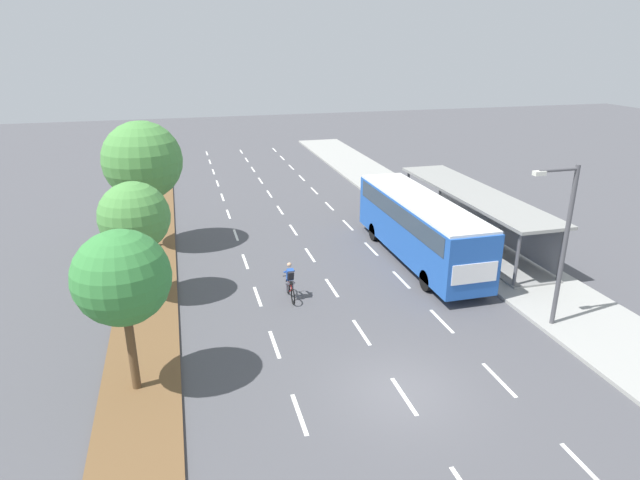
# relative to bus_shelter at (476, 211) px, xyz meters

# --- Properties ---
(ground_plane) EXTENTS (140.00, 140.00, 0.00)m
(ground_plane) POSITION_rel_bus_shelter_xyz_m (-9.53, -11.97, -1.87)
(ground_plane) COLOR #4C4C51
(median_strip) EXTENTS (2.60, 52.00, 0.12)m
(median_strip) POSITION_rel_bus_shelter_xyz_m (-17.83, 8.03, -1.81)
(median_strip) COLOR brown
(median_strip) RESTS_ON ground
(sidewalk_right) EXTENTS (4.50, 52.00, 0.15)m
(sidewalk_right) POSITION_rel_bus_shelter_xyz_m (-0.28, 8.03, -1.79)
(sidewalk_right) COLOR #9E9E99
(sidewalk_right) RESTS_ON ground
(lane_divider_left) EXTENTS (0.14, 48.61, 0.01)m
(lane_divider_left) POSITION_rel_bus_shelter_xyz_m (-13.03, 6.84, -1.86)
(lane_divider_left) COLOR white
(lane_divider_left) RESTS_ON ground
(lane_divider_center) EXTENTS (0.14, 48.61, 0.01)m
(lane_divider_center) POSITION_rel_bus_shelter_xyz_m (-9.53, 6.84, -1.86)
(lane_divider_center) COLOR white
(lane_divider_center) RESTS_ON ground
(lane_divider_right) EXTENTS (0.14, 48.61, 0.01)m
(lane_divider_right) POSITION_rel_bus_shelter_xyz_m (-6.03, 6.84, -1.86)
(lane_divider_right) COLOR white
(lane_divider_right) RESTS_ON ground
(bus_shelter) EXTENTS (2.90, 13.17, 2.86)m
(bus_shelter) POSITION_rel_bus_shelter_xyz_m (0.00, 0.00, 0.00)
(bus_shelter) COLOR gray
(bus_shelter) RESTS_ON sidewalk_right
(bus) EXTENTS (2.54, 11.29, 3.37)m
(bus) POSITION_rel_bus_shelter_xyz_m (-4.28, -1.65, 0.20)
(bus) COLOR #2356B2
(bus) RESTS_ON ground
(cyclist) EXTENTS (0.46, 1.82, 1.71)m
(cyclist) POSITION_rel_bus_shelter_xyz_m (-11.64, -4.35, -1.08)
(cyclist) COLOR black
(cyclist) RESTS_ON ground
(median_tree_nearest) EXTENTS (2.99, 2.99, 5.47)m
(median_tree_nearest) POSITION_rel_bus_shelter_xyz_m (-17.94, -9.63, 2.21)
(median_tree_nearest) COLOR brown
(median_tree_nearest) RESTS_ON median_strip
(median_tree_second) EXTENTS (2.97, 2.97, 5.31)m
(median_tree_second) POSITION_rel_bus_shelter_xyz_m (-17.94, -2.94, 2.06)
(median_tree_second) COLOR brown
(median_tree_second) RESTS_ON median_strip
(median_tree_third) EXTENTS (4.15, 4.15, 6.90)m
(median_tree_third) POSITION_rel_bus_shelter_xyz_m (-17.77, 3.75, 3.06)
(median_tree_third) COLOR brown
(median_tree_third) RESTS_ON median_strip
(streetlight) EXTENTS (1.91, 0.24, 6.50)m
(streetlight) POSITION_rel_bus_shelter_xyz_m (-2.11, -9.50, 2.02)
(streetlight) COLOR #4C4C51
(streetlight) RESTS_ON sidewalk_right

